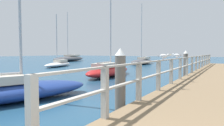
% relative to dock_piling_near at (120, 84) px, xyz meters
% --- Properties ---
extents(pier_deck, '(3.07, 24.71, 0.48)m').
position_rel_dock_piling_near_xyz_m(pier_deck, '(1.84, 8.59, -0.71)').
color(pier_deck, '#846B4C').
rests_on(pier_deck, ground_plane).
extents(pier_railing, '(0.12, 23.23, 1.03)m').
position_rel_dock_piling_near_xyz_m(pier_railing, '(0.38, 8.59, 0.16)').
color(pier_railing, '#B2ADA3').
rests_on(pier_railing, pier_deck).
extents(dock_piling_near, '(0.29, 0.29, 1.89)m').
position_rel_dock_piling_near_xyz_m(dock_piling_near, '(0.00, 0.00, 0.00)').
color(dock_piling_near, '#6B6056').
rests_on(dock_piling_near, ground_plane).
extents(dock_piling_far, '(0.29, 0.29, 1.89)m').
position_rel_dock_piling_near_xyz_m(dock_piling_far, '(0.00, 8.57, 0.00)').
color(dock_piling_far, '#6B6056').
rests_on(dock_piling_far, ground_plane).
extents(seagull_foreground, '(0.48, 0.19, 0.21)m').
position_rel_dock_piling_near_xyz_m(seagull_foreground, '(0.39, 2.54, 0.69)').
color(seagull_foreground, white).
rests_on(seagull_foreground, pier_railing).
extents(seagull_background, '(0.46, 0.25, 0.21)m').
position_rel_dock_piling_near_xyz_m(seagull_background, '(0.37, 4.53, 0.69)').
color(seagull_background, white).
rests_on(seagull_background, pier_railing).
extents(boat_1, '(3.75, 6.10, 7.67)m').
position_rel_dock_piling_near_xyz_m(boat_1, '(-4.30, -0.35, -0.55)').
color(boat_1, navy).
rests_on(boat_1, ground_plane).
extents(boat_2, '(2.32, 6.33, 8.71)m').
position_rel_dock_piling_near_xyz_m(boat_2, '(-8.74, 22.54, -0.51)').
color(boat_2, '#4C4C51').
rests_on(boat_2, ground_plane).
extents(boat_3, '(2.38, 5.86, 5.87)m').
position_rel_dock_piling_near_xyz_m(boat_3, '(-5.28, 7.80, -0.54)').
color(boat_3, red).
rests_on(boat_3, ground_plane).
extents(boat_4, '(3.48, 5.89, 6.31)m').
position_rel_dock_piling_near_xyz_m(boat_4, '(-15.74, 12.78, -0.62)').
color(boat_4, white).
rests_on(boat_4, ground_plane).
extents(boat_6, '(4.51, 9.18, 9.38)m').
position_rel_dock_piling_near_xyz_m(boat_6, '(-24.54, 23.99, -0.43)').
color(boat_6, '#4C4C51').
rests_on(boat_6, ground_plane).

